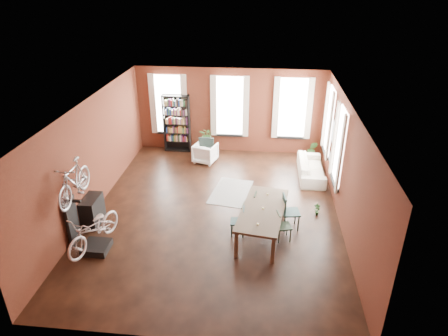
# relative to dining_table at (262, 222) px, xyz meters

# --- Properties ---
(room) EXTENTS (9.00, 9.04, 3.22)m
(room) POSITION_rel_dining_table_xyz_m (-1.11, 1.57, 1.74)
(room) COLOR black
(room) RESTS_ON ground
(dining_table) EXTENTS (1.40, 2.46, 0.79)m
(dining_table) POSITION_rel_dining_table_xyz_m (0.00, 0.00, 0.00)
(dining_table) COLOR #4D3D2E
(dining_table) RESTS_ON ground
(dining_chair_a) EXTENTS (0.37, 0.37, 0.80)m
(dining_chair_a) POSITION_rel_dining_table_xyz_m (-0.65, -0.05, 0.00)
(dining_chair_a) COLOR #1A3839
(dining_chair_a) RESTS_ON ground
(dining_chair_b) EXTENTS (0.43, 0.43, 0.82)m
(dining_chair_b) POSITION_rel_dining_table_xyz_m (-0.38, 0.74, 0.01)
(dining_chair_b) COLOR black
(dining_chair_b) RESTS_ON ground
(dining_chair_c) EXTENTS (0.45, 0.45, 0.81)m
(dining_chair_c) POSITION_rel_dining_table_xyz_m (0.55, -0.15, 0.01)
(dining_chair_c) COLOR #1D2E1B
(dining_chair_c) RESTS_ON ground
(dining_chair_d) EXTENTS (0.53, 0.53, 0.99)m
(dining_chair_d) POSITION_rel_dining_table_xyz_m (0.75, 0.40, 0.10)
(dining_chair_d) COLOR #1B3D3B
(dining_chair_d) RESTS_ON ground
(bookshelf) EXTENTS (1.00, 0.32, 2.20)m
(bookshelf) POSITION_rel_dining_table_xyz_m (-3.36, 5.26, 0.70)
(bookshelf) COLOR black
(bookshelf) RESTS_ON ground
(white_armchair) EXTENTS (0.92, 0.88, 0.78)m
(white_armchair) POSITION_rel_dining_table_xyz_m (-2.15, 4.32, -0.01)
(white_armchair) COLOR white
(white_armchair) RESTS_ON ground
(cream_sofa) EXTENTS (0.61, 2.08, 0.81)m
(cream_sofa) POSITION_rel_dining_table_xyz_m (1.59, 3.56, 0.01)
(cream_sofa) COLOR beige
(cream_sofa) RESTS_ON ground
(striped_rug) EXTENTS (1.38, 1.93, 0.01)m
(striped_rug) POSITION_rel_dining_table_xyz_m (-1.02, 2.17, -0.39)
(striped_rug) COLOR black
(striped_rug) RESTS_ON ground
(bike_trainer) EXTENTS (0.63, 0.63, 0.18)m
(bike_trainer) POSITION_rel_dining_table_xyz_m (-4.10, -1.11, -0.31)
(bike_trainer) COLOR black
(bike_trainer) RESTS_ON ground
(bike_wall_rack) EXTENTS (0.16, 0.60, 1.30)m
(bike_wall_rack) POSITION_rel_dining_table_xyz_m (-4.76, -0.84, 0.25)
(bike_wall_rack) COLOR black
(bike_wall_rack) RESTS_ON ground
(console_table) EXTENTS (0.40, 0.80, 0.80)m
(console_table) POSITION_rel_dining_table_xyz_m (-4.64, 0.06, 0.00)
(console_table) COLOR black
(console_table) RESTS_ON ground
(plant_stand) EXTENTS (0.34, 0.34, 0.55)m
(plant_stand) POSITION_rel_dining_table_xyz_m (-2.12, 4.83, -0.12)
(plant_stand) COLOR black
(plant_stand) RESTS_ON ground
(plant_by_sofa) EXTENTS (0.52, 0.73, 0.30)m
(plant_by_sofa) POSITION_rel_dining_table_xyz_m (1.76, 5.08, -0.25)
(plant_by_sofa) COLOR #295421
(plant_by_sofa) RESTS_ON ground
(plant_small) EXTENTS (0.23, 0.38, 0.13)m
(plant_small) POSITION_rel_dining_table_xyz_m (1.55, 1.12, -0.33)
(plant_small) COLOR #234F1F
(plant_small) RESTS_ON ground
(bicycle_floor) EXTENTS (0.88, 1.09, 1.80)m
(bicycle_floor) POSITION_rel_dining_table_xyz_m (-4.07, -1.13, 0.69)
(bicycle_floor) COLOR beige
(bicycle_floor) RESTS_ON bike_trainer
(bicycle_hung) EXTENTS (0.47, 1.00, 1.66)m
(bicycle_hung) POSITION_rel_dining_table_xyz_m (-4.51, -0.84, 1.73)
(bicycle_hung) COLOR #A5A8AD
(bicycle_hung) RESTS_ON bike_wall_rack
(plant_on_stand) EXTENTS (0.71, 0.74, 0.46)m
(plant_on_stand) POSITION_rel_dining_table_xyz_m (-2.14, 4.80, 0.38)
(plant_on_stand) COLOR #2B4F1F
(plant_on_stand) RESTS_ON plant_stand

